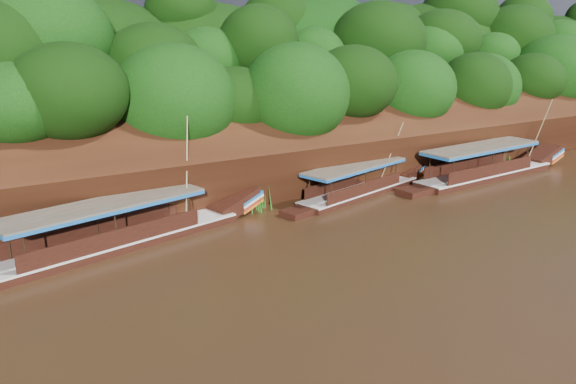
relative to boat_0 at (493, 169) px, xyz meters
name	(u,v)px	position (x,y,z in m)	size (l,w,h in m)	color
ground	(421,239)	(-14.47, -7.11, -0.59)	(160.00, 160.00, 0.00)	black
riverbank	(234,139)	(-14.48, 15.62, 1.30)	(120.00, 30.06, 19.40)	black
boat_0	(493,169)	(0.00, 0.00, 0.00)	(16.12, 3.31, 6.27)	black
boat_1	(366,186)	(-11.30, 1.48, -0.08)	(12.93, 4.85, 5.23)	black
boat_2	(136,232)	(-27.73, 0.55, -0.02)	(15.95, 5.53, 6.77)	black
reeds	(276,192)	(-18.08, 2.33, 0.31)	(48.22, 2.69, 2.01)	#265F17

